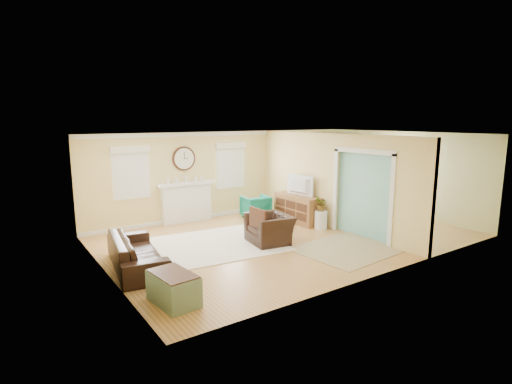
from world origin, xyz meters
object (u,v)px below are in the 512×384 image
Objects in this scene: green_chair at (256,207)px; credenza at (298,209)px; sofa at (137,252)px; dining_table at (357,209)px; eames_chair at (270,229)px.

credenza is at bearing 134.80° from green_chair.
sofa is 2.93× the size of green_chair.
sofa is at bearing -168.95° from credenza.
green_chair reaches higher than sofa.
credenza is 1.83m from dining_table.
dining_table is at bearing 151.11° from green_chair.
credenza is at bearing 130.74° from eames_chair.
dining_table is at bearing -80.24° from sofa.
eames_chair is at bearing -84.63° from sofa.
green_chair is at bearing -56.42° from sofa.
dining_table is at bearing 104.59° from eames_chair.
eames_chair reaches higher than sofa.
eames_chair reaches higher than dining_table.
credenza is 0.86× the size of dining_table.
credenza is at bearing 53.61° from dining_table.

